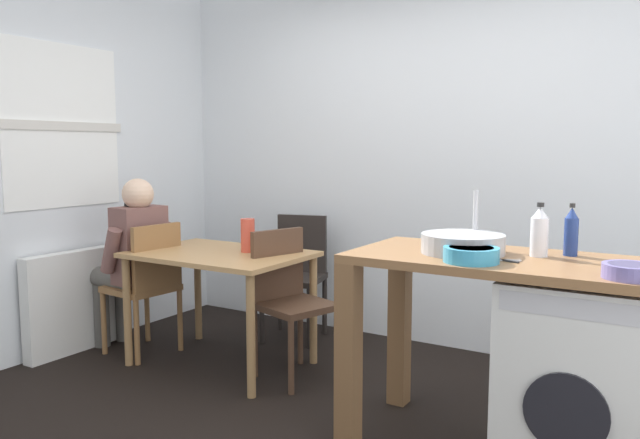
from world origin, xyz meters
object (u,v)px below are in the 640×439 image
(bottle_tall_green, at_px, (539,232))
(mixing_bowl, at_px, (471,254))
(washing_machine, at_px, (579,378))
(chair_person_seat, at_px, (148,281))
(chair_spare_by_wall, at_px, (297,269))
(vase, at_px, (248,235))
(chair_opposite, at_px, (288,295))
(dining_table, at_px, (220,267))
(seated_person, at_px, (132,255))
(colander, at_px, (630,271))
(bottle_squat_brown, at_px, (571,232))

(bottle_tall_green, bearing_deg, mixing_bowl, -125.72)
(washing_machine, distance_m, mixing_bowl, 0.70)
(bottle_tall_green, distance_m, mixing_bowl, 0.37)
(washing_machine, xyz_separation_m, bottle_tall_green, (-0.21, 0.10, 0.60))
(chair_person_seat, bearing_deg, mixing_bowl, -93.18)
(chair_spare_by_wall, xyz_separation_m, mixing_bowl, (1.70, -1.23, 0.45))
(chair_spare_by_wall, xyz_separation_m, bottle_tall_green, (1.91, -0.93, 0.52))
(vase, bearing_deg, mixing_bowl, -18.74)
(chair_opposite, bearing_deg, dining_table, -63.67)
(washing_machine, distance_m, bottle_tall_green, 0.64)
(chair_person_seat, distance_m, chair_spare_by_wall, 1.08)
(mixing_bowl, bearing_deg, seated_person, 171.74)
(chair_person_seat, xyz_separation_m, chair_spare_by_wall, (0.63, 0.88, 0.00))
(chair_person_seat, relative_size, bottle_tall_green, 3.72)
(bottle_tall_green, height_order, colander, bottle_tall_green)
(seated_person, height_order, bottle_squat_brown, seated_person)
(chair_person_seat, relative_size, washing_machine, 1.05)
(bottle_squat_brown, distance_m, mixing_bowl, 0.52)
(colander, bearing_deg, bottle_squat_brown, 124.09)
(mixing_bowl, xyz_separation_m, colander, (0.61, -0.02, -0.01))
(washing_machine, xyz_separation_m, colander, (0.19, -0.22, 0.52))
(colander, height_order, vase, colander)
(chair_spare_by_wall, height_order, mixing_bowl, mixing_bowl)
(chair_opposite, xyz_separation_m, seated_person, (-1.19, -0.16, 0.16))
(washing_machine, bearing_deg, vase, 170.17)
(seated_person, bearing_deg, washing_machine, -87.93)
(chair_opposite, xyz_separation_m, washing_machine, (1.72, -0.33, -0.08))
(dining_table, xyz_separation_m, chair_opposite, (0.48, 0.07, -0.14))
(bottle_tall_green, xyz_separation_m, bottle_squat_brown, (0.12, 0.09, -0.00))
(bottle_squat_brown, bearing_deg, chair_person_seat, -179.06)
(chair_opposite, xyz_separation_m, mixing_bowl, (1.30, -0.53, 0.45))
(bottle_squat_brown, relative_size, mixing_bowl, 1.01)
(mixing_bowl, bearing_deg, bottle_squat_brown, 49.62)
(mixing_bowl, relative_size, colander, 1.18)
(dining_table, xyz_separation_m, mixing_bowl, (1.78, -0.45, 0.31))
(washing_machine, bearing_deg, bottle_squat_brown, 115.05)
(chair_person_seat, height_order, seated_person, seated_person)
(washing_machine, relative_size, colander, 4.30)
(colander, bearing_deg, chair_person_seat, 172.89)
(dining_table, height_order, bottle_squat_brown, bottle_squat_brown)
(seated_person, bearing_deg, chair_spare_by_wall, -37.10)
(bottle_tall_green, distance_m, bottle_squat_brown, 0.15)
(dining_table, xyz_separation_m, vase, (0.15, 0.10, 0.20))
(chair_person_seat, bearing_deg, bottle_tall_green, -85.83)
(bottle_tall_green, height_order, vase, bottle_tall_green)
(seated_person, bearing_deg, bottle_tall_green, -86.08)
(bottle_squat_brown, bearing_deg, bottle_tall_green, -141.80)
(chair_opposite, height_order, mixing_bowl, mixing_bowl)
(bottle_squat_brown, relative_size, vase, 1.10)
(chair_person_seat, bearing_deg, washing_machine, -87.81)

